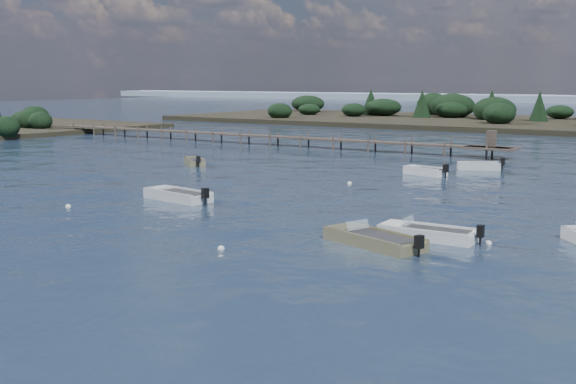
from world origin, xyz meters
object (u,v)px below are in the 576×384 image
Objects in this scene: tender_far_grey at (194,163)px; dinghy_mid_white_a at (374,242)px; dinghy_mid_white_b at (428,235)px; tender_far_white at (425,173)px; dinghy_mid_grey at (178,197)px; tender_far_grey_b at (479,168)px; jetty at (274,137)px.

dinghy_mid_white_a is at bearing -35.00° from tender_far_grey.
dinghy_mid_white_b is (1.52, 2.71, -0.00)m from dinghy_mid_white_a.
dinghy_mid_grey is at bearing -112.18° from tender_far_white.
dinghy_mid_white_a is 1.04× the size of dinghy_mid_grey.
tender_far_grey is (-28.08, 19.66, 0.01)m from dinghy_mid_white_a.
tender_far_grey_b is at bearing 100.42° from dinghy_mid_white_a.
jetty is (-25.44, 15.19, 0.80)m from tender_far_white.
jetty is (-34.92, 37.03, 0.82)m from dinghy_mid_white_b.
dinghy_mid_grey is (-16.17, 4.43, 0.01)m from dinghy_mid_white_a.
tender_far_grey_b is at bearing 25.38° from tender_far_grey.
dinghy_mid_grey is 27.98m from tender_far_grey_b.
tender_far_white is at bearing 67.82° from dinghy_mid_grey.
dinghy_mid_grey is at bearing 174.45° from dinghy_mid_white_b.
dinghy_mid_grey reaches higher than tender_far_grey.
tender_far_white is at bearing 107.96° from dinghy_mid_white_a.
tender_far_white is at bearing -30.84° from jetty.
jetty is (-27.82, 9.42, 0.80)m from tender_far_grey_b.
tender_far_grey_b is (-7.09, 27.62, 0.03)m from dinghy_mid_white_b.
dinghy_mid_grey is 1.06× the size of dinghy_mid_white_b.
tender_far_grey_b reaches higher than tender_far_white.
dinghy_mid_white_b is (17.68, -1.72, -0.02)m from dinghy_mid_grey.
jetty reaches higher than tender_far_grey_b.
tender_far_white is 29.64m from jetty.
dinghy_mid_grey is 1.34× the size of tender_far_white.
dinghy_mid_grey is 1.50× the size of tender_far_grey.
tender_far_grey_b reaches higher than dinghy_mid_white_b.
tender_far_grey_b reaches higher than dinghy_mid_grey.
tender_far_grey is 0.92× the size of tender_far_grey_b.
jetty is at bearing 149.16° from tender_far_white.
dinghy_mid_white_b is (29.59, -16.94, -0.01)m from tender_far_grey.
jetty reaches higher than dinghy_mid_white_a.
tender_far_white is 6.25m from tender_far_grey_b.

